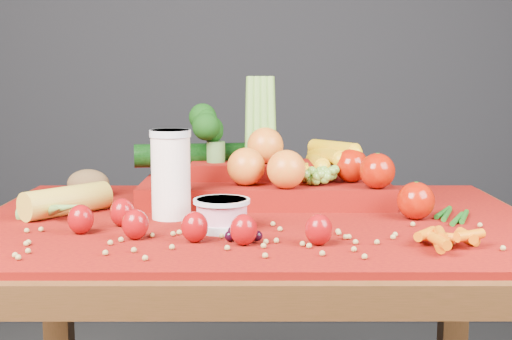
{
  "coord_description": "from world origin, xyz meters",
  "views": [
    {
      "loc": [
        -0.0,
        -1.33,
        1.04
      ],
      "look_at": [
        0.0,
        0.02,
        0.85
      ],
      "focal_mm": 50.0,
      "sensor_mm": 36.0,
      "label": 1
    }
  ],
  "objects_px": {
    "milk_glass": "(171,171)",
    "produce_mound": "(272,174)",
    "table": "(256,271)",
    "yogurt_bowl": "(222,213)"
  },
  "relations": [
    {
      "from": "table",
      "to": "produce_mound",
      "type": "xyz_separation_m",
      "value": [
        0.03,
        0.16,
        0.17
      ]
    },
    {
      "from": "milk_glass",
      "to": "produce_mound",
      "type": "distance_m",
      "value": 0.26
    },
    {
      "from": "milk_glass",
      "to": "yogurt_bowl",
      "type": "relative_size",
      "value": 1.65
    },
    {
      "from": "milk_glass",
      "to": "produce_mound",
      "type": "relative_size",
      "value": 0.28
    },
    {
      "from": "table",
      "to": "yogurt_bowl",
      "type": "bearing_deg",
      "value": -118.65
    },
    {
      "from": "table",
      "to": "yogurt_bowl",
      "type": "distance_m",
      "value": 0.19
    },
    {
      "from": "produce_mound",
      "to": "table",
      "type": "bearing_deg",
      "value": -102.21
    },
    {
      "from": "table",
      "to": "produce_mound",
      "type": "relative_size",
      "value": 1.81
    },
    {
      "from": "yogurt_bowl",
      "to": "produce_mound",
      "type": "distance_m",
      "value": 0.28
    },
    {
      "from": "milk_glass",
      "to": "produce_mound",
      "type": "height_order",
      "value": "produce_mound"
    }
  ]
}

